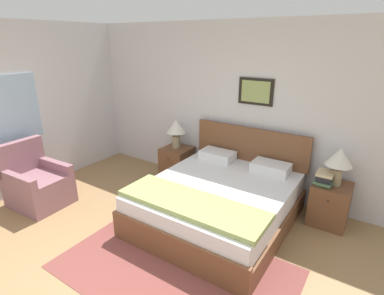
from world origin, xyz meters
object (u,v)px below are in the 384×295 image
at_px(bed, 218,201).
at_px(nightstand_near_window, 177,163).
at_px(nightstand_by_door, 330,204).
at_px(armchair, 37,184).
at_px(table_lamp_near_window, 176,128).
at_px(table_lamp_by_door, 339,160).

xyz_separation_m(bed, nightstand_near_window, (-1.25, 0.77, -0.02)).
height_order(bed, nightstand_by_door, bed).
height_order(armchair, nightstand_near_window, armchair).
distance_m(bed, nightstand_near_window, 1.47).
distance_m(armchair, nightstand_by_door, 4.13).
relative_size(nightstand_near_window, table_lamp_near_window, 1.12).
relative_size(bed, table_lamp_near_window, 4.07).
distance_m(nightstand_by_door, table_lamp_near_window, 2.59).
bearing_deg(nightstand_by_door, table_lamp_by_door, 45.57).
bearing_deg(nightstand_by_door, table_lamp_near_window, 179.60).
height_order(nightstand_near_window, nightstand_by_door, same).
bearing_deg(nightstand_by_door, nightstand_near_window, 180.00).
xyz_separation_m(nightstand_near_window, table_lamp_by_door, (2.51, 0.02, 0.63)).
bearing_deg(bed, table_lamp_near_window, 148.20).
bearing_deg(nightstand_by_door, bed, -148.41).
bearing_deg(armchair, nightstand_by_door, 113.54).
relative_size(armchair, table_lamp_by_door, 1.87).
bearing_deg(table_lamp_near_window, nightstand_near_window, -44.02).
distance_m(table_lamp_near_window, table_lamp_by_door, 2.53).
relative_size(bed, table_lamp_by_door, 4.07).
xyz_separation_m(armchair, nightstand_by_door, (3.70, 1.85, -0.03)).
bearing_deg(armchair, nightstand_near_window, 143.98).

